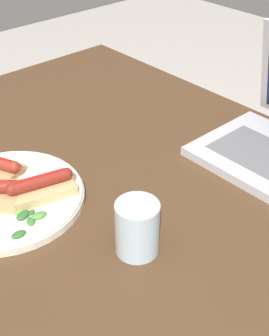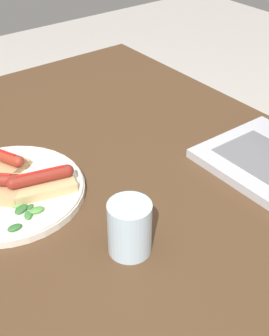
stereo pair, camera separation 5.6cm
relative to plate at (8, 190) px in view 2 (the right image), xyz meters
The scene contains 6 objects.
desk 0.33m from the plate, 38.56° to the left, with size 1.49×0.83×0.71m.
plate is the anchor object (origin of this frame).
sausage_toast_middle 0.07m from the plate, 50.36° to the left, with size 0.09×0.13×0.04m.
sausage_toast_right 0.08m from the plate, 162.05° to the left, with size 0.11×0.09×0.04m.
salad_pile 0.08m from the plate, ahead, with size 0.07×0.07×0.01m.
drinking_glass 0.26m from the plate, 21.01° to the left, with size 0.07×0.07×0.09m.
Camera 2 is at (0.42, -0.42, 1.24)m, focal length 50.00 mm.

